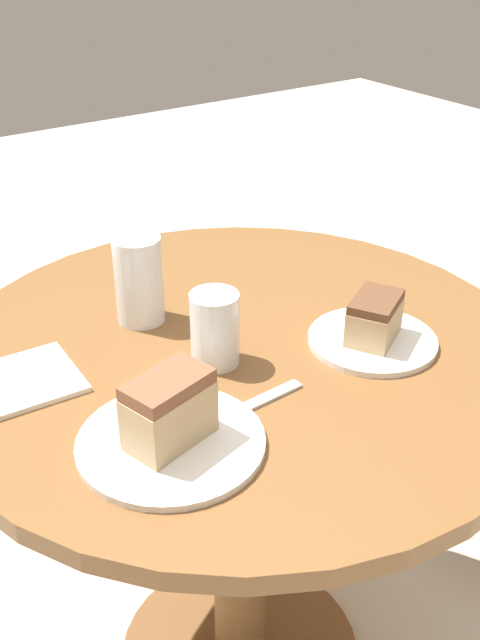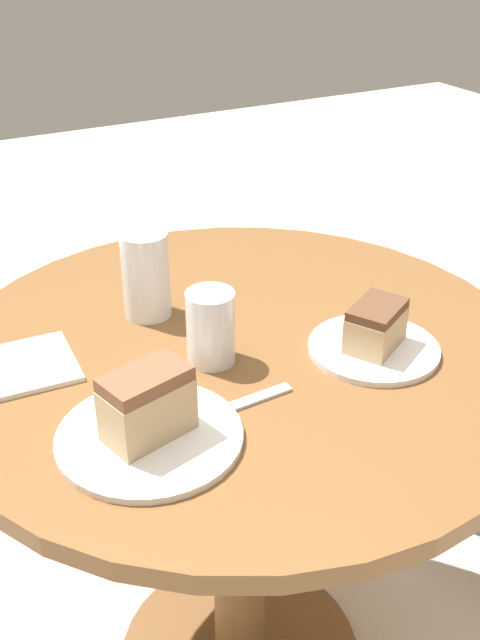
{
  "view_description": "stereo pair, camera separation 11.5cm",
  "coord_description": "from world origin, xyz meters",
  "views": [
    {
      "loc": [
        0.82,
        -0.57,
        1.38
      ],
      "look_at": [
        0.0,
        0.0,
        0.81
      ],
      "focal_mm": 42.0,
      "sensor_mm": 36.0,
      "label": 1
    },
    {
      "loc": [
        0.88,
        -0.47,
        1.38
      ],
      "look_at": [
        0.0,
        0.0,
        0.81
      ],
      "focal_mm": 42.0,
      "sensor_mm": 36.0,
      "label": 2
    }
  ],
  "objects": [
    {
      "name": "fork",
      "position": [
        0.15,
        -0.07,
        0.77
      ],
      "size": [
        0.03,
        0.15,
        0.0
      ],
      "rotation": [
        0.0,
        0.0,
        1.63
      ],
      "color": "silver",
      "rests_on": "table"
    },
    {
      "name": "plate_near",
      "position": [
        0.16,
        -0.21,
        0.77
      ],
      "size": [
        0.24,
        0.24,
        0.01
      ],
      "color": "white",
      "rests_on": "table"
    },
    {
      "name": "cake_slice_near",
      "position": [
        0.16,
        -0.21,
        0.82
      ],
      "size": [
        0.09,
        0.12,
        0.09
      ],
      "rotation": [
        0.0,
        0.0,
        3.4
      ],
      "color": "tan",
      "rests_on": "plate_near"
    },
    {
      "name": "glass_lemonade",
      "position": [
        0.02,
        -0.06,
        0.82
      ],
      "size": [
        0.07,
        0.07,
        0.11
      ],
      "color": "beige",
      "rests_on": "table"
    },
    {
      "name": "cake_slice_far",
      "position": [
        0.12,
        0.17,
        0.81
      ],
      "size": [
        0.1,
        0.12,
        0.07
      ],
      "rotation": [
        0.0,
        0.0,
        0.52
      ],
      "color": "tan",
      "rests_on": "plate_far"
    },
    {
      "name": "napkin_stack",
      "position": [
        -0.08,
        -0.32,
        0.77
      ],
      "size": [
        0.15,
        0.15,
        0.01
      ],
      "rotation": [
        0.0,
        0.0,
        -0.05
      ],
      "color": "silver",
      "rests_on": "table"
    },
    {
      "name": "plate_far",
      "position": [
        0.12,
        0.17,
        0.77
      ],
      "size": [
        0.2,
        0.2,
        0.01
      ],
      "color": "white",
      "rests_on": "table"
    },
    {
      "name": "glass_water",
      "position": [
        -0.15,
        -0.09,
        0.83
      ],
      "size": [
        0.08,
        0.08,
        0.15
      ],
      "color": "silver",
      "rests_on": "table"
    },
    {
      "name": "table",
      "position": [
        0.0,
        0.0,
        0.57
      ],
      "size": [
        0.93,
        0.93,
        0.77
      ],
      "color": "brown",
      "rests_on": "ground_plane"
    }
  ]
}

